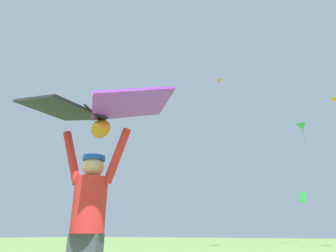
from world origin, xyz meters
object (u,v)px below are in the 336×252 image
Objects in this scene: kite_flyer_person at (88,221)px; distant_kite_green_low_right at (302,197)px; held_stunt_kite at (96,112)px; distant_kite_green_high_left at (302,127)px; distant_kite_orange_mid_right at (334,99)px; distant_kite_orange_mid_left at (219,81)px.

distant_kite_green_low_right is (0.42, 31.70, 3.53)m from kite_flyer_person.
kite_flyer_person is 1.07× the size of held_stunt_kite.
distant_kite_green_high_left reaches higher than held_stunt_kite.
distant_kite_green_low_right is 10.90m from distant_kite_orange_mid_right.
held_stunt_kite is at bearing -90.70° from distant_kite_green_low_right.
distant_kite_orange_mid_left is (-8.49, 1.15, 17.12)m from distant_kite_green_low_right.
kite_flyer_person is 27.76m from distant_kite_green_high_left.
distant_kite_orange_mid_left is (-12.87, 6.87, 8.95)m from distant_kite_orange_mid_right.
distant_kite_green_high_left is at bearing 86.32° from held_stunt_kite.
distant_kite_green_high_left is 3.80m from distant_kite_orange_mid_right.
held_stunt_kite is 27.45m from distant_kite_green_high_left.
held_stunt_kite is at bearing -93.68° from distant_kite_green_high_left.
held_stunt_kite is (0.03, -0.08, 1.18)m from kite_flyer_person.
held_stunt_kite is 0.91× the size of distant_kite_green_high_left.
held_stunt_kite is 39.10m from distant_kite_orange_mid_left.
distant_kite_orange_mid_left reaches higher than distant_kite_orange_mid_right.
held_stunt_kite is at bearing -71.57° from kite_flyer_person.
distant_kite_green_low_right is at bearing -7.70° from distant_kite_orange_mid_left.
kite_flyer_person is 0.97× the size of distant_kite_green_high_left.
distant_kite_orange_mid_left reaches higher than held_stunt_kite.
distant_kite_green_low_right is at bearing 89.25° from kite_flyer_person.
kite_flyer_person is at bearing -76.19° from distant_kite_orange_mid_left.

